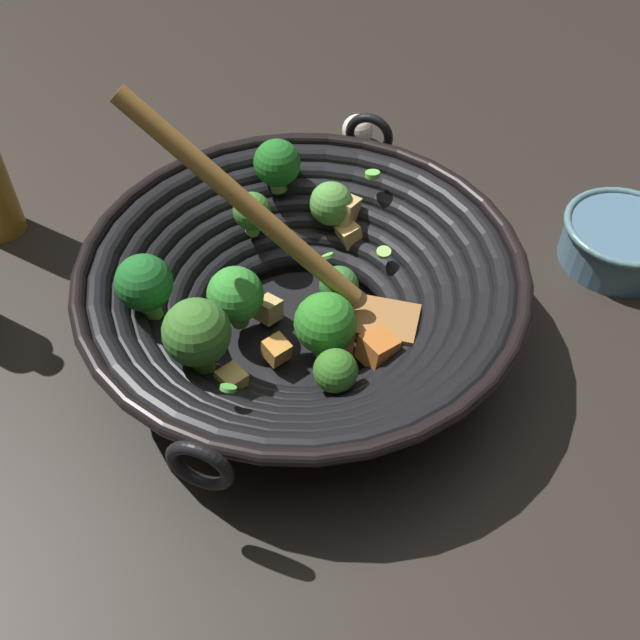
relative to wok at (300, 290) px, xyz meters
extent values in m
plane|color=#28231E|center=(0.00, 0.00, -0.07)|extent=(4.00, 4.00, 0.00)
cylinder|color=black|center=(0.00, 0.00, -0.06)|extent=(0.16, 0.16, 0.01)
torus|color=black|center=(0.00, 0.00, -0.04)|extent=(0.22, 0.22, 0.02)
torus|color=black|center=(0.00, 0.00, -0.03)|extent=(0.25, 0.25, 0.02)
torus|color=black|center=(0.00, 0.00, -0.02)|extent=(0.28, 0.28, 0.02)
torus|color=black|center=(0.00, 0.00, -0.01)|extent=(0.31, 0.31, 0.02)
torus|color=black|center=(0.00, 0.00, 0.00)|extent=(0.34, 0.34, 0.02)
torus|color=black|center=(0.00, 0.00, 0.01)|extent=(0.37, 0.37, 0.02)
torus|color=black|center=(0.00, 0.00, 0.02)|extent=(0.40, 0.40, 0.02)
torus|color=black|center=(0.00, 0.00, 0.03)|extent=(0.42, 0.42, 0.01)
torus|color=black|center=(-0.20, 0.09, 0.03)|extent=(0.03, 0.05, 0.05)
torus|color=black|center=(0.20, -0.08, 0.03)|extent=(0.03, 0.05, 0.05)
cylinder|color=#5F9C39|center=(0.07, -0.09, 0.00)|extent=(0.03, 0.02, 0.02)
sphere|color=#3D772B|center=(0.07, -0.09, 0.03)|extent=(0.06, 0.06, 0.06)
cylinder|color=#86B35D|center=(-0.01, 0.04, -0.03)|extent=(0.02, 0.03, 0.02)
sphere|color=#33702D|center=(-0.01, 0.04, -0.01)|extent=(0.04, 0.04, 0.04)
cylinder|color=#7DB35A|center=(0.00, -0.06, -0.03)|extent=(0.03, 0.03, 0.02)
sphere|color=green|center=(0.00, -0.06, 0.00)|extent=(0.05, 0.05, 0.05)
cylinder|color=#86BB56|center=(0.04, 0.02, -0.04)|extent=(0.02, 0.02, 0.02)
sphere|color=#2F8426|center=(0.04, 0.02, -0.01)|extent=(0.06, 0.06, 0.06)
cylinder|color=#87BE59|center=(0.09, 0.03, -0.03)|extent=(0.02, 0.02, 0.02)
sphere|color=#347123|center=(0.09, 0.03, 0.00)|extent=(0.04, 0.04, 0.04)
cylinder|color=#74AE4E|center=(-0.10, -0.04, -0.01)|extent=(0.02, 0.02, 0.02)
sphere|color=#3B762C|center=(-0.10, -0.04, 0.01)|extent=(0.04, 0.04, 0.04)
cylinder|color=#77B048|center=(0.02, -0.14, 0.01)|extent=(0.02, 0.02, 0.03)
sphere|color=#1D6928|center=(0.02, -0.14, 0.04)|extent=(0.05, 0.05, 0.05)
cylinder|color=#6DA953|center=(-0.12, 0.04, -0.02)|extent=(0.02, 0.02, 0.01)
sphere|color=#559B40|center=(-0.12, 0.04, 0.01)|extent=(0.05, 0.05, 0.05)
cylinder|color=#8AB64B|center=(-0.15, -0.02, 0.01)|extent=(0.03, 0.03, 0.02)
sphere|color=#1F6D23|center=(-0.15, -0.02, 0.04)|extent=(0.05, 0.05, 0.05)
cube|color=#DEB66D|center=(-0.01, -0.03, -0.04)|extent=(0.03, 0.03, 0.03)
cube|color=#C96D2D|center=(0.06, 0.07, -0.02)|extent=(0.04, 0.04, 0.03)
cube|color=#E8B763|center=(-0.10, 0.06, -0.02)|extent=(0.03, 0.03, 0.03)
cube|color=#CA763D|center=(0.04, 0.03, -0.03)|extent=(0.03, 0.03, 0.03)
cube|color=#D6B56A|center=(-0.11, 0.05, 0.00)|extent=(0.04, 0.04, 0.03)
cube|color=#E6C361|center=(0.09, -0.07, -0.02)|extent=(0.03, 0.03, 0.03)
cube|color=gold|center=(0.04, -0.03, -0.04)|extent=(0.03, 0.03, 0.02)
cylinder|color=#99D166|center=(-0.05, 0.09, -0.01)|extent=(0.02, 0.02, 0.01)
cylinder|color=#56B247|center=(-0.04, -0.05, -0.03)|extent=(0.02, 0.02, 0.01)
cylinder|color=#56B247|center=(0.13, -0.06, 0.03)|extent=(0.02, 0.02, 0.01)
cylinder|color=#6BC651|center=(-0.07, 0.03, -0.02)|extent=(0.02, 0.02, 0.01)
cylinder|color=#6BC651|center=(-0.13, 0.08, 0.03)|extent=(0.02, 0.02, 0.01)
cube|color=#9E6B38|center=(0.02, 0.07, -0.02)|extent=(0.07, 0.08, 0.01)
cylinder|color=#A07134|center=(-0.01, -0.04, 0.09)|extent=(0.08, 0.21, 0.20)
cylinder|color=slate|center=(-0.09, 0.35, -0.04)|extent=(0.12, 0.12, 0.05)
torus|color=slate|center=(-0.09, 0.35, -0.02)|extent=(0.13, 0.13, 0.01)
cylinder|color=#56B247|center=(-0.08, 0.33, -0.04)|extent=(0.01, 0.02, 0.01)
cylinder|color=#99D166|center=(-0.06, 0.36, -0.04)|extent=(0.01, 0.01, 0.01)
cylinder|color=#56B247|center=(-0.10, 0.33, -0.04)|extent=(0.02, 0.02, 0.00)
sphere|color=silver|center=(-0.33, 0.09, -0.05)|extent=(0.04, 0.04, 0.04)
camera|label=1|loc=(0.49, -0.01, 0.50)|focal=41.76mm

